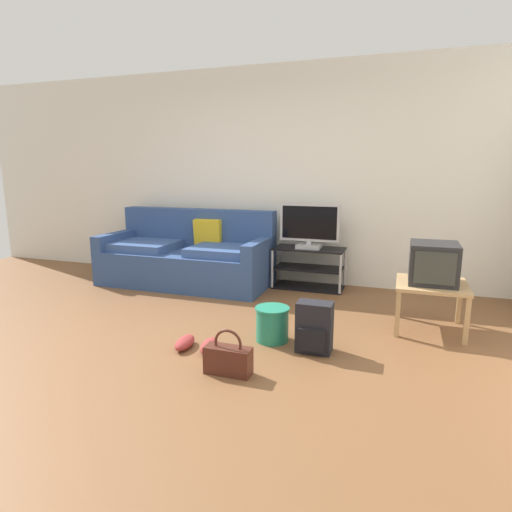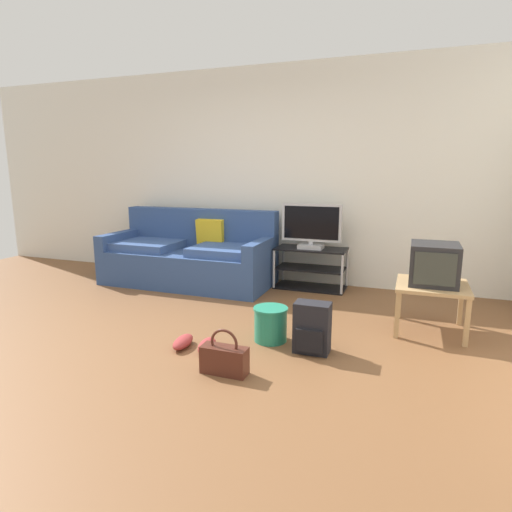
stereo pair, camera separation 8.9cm
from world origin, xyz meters
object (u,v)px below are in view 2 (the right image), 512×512
(couch, at_px, (190,257))
(backpack, at_px, (312,328))
(sneakers_pair, at_px, (195,344))
(handbag, at_px, (224,359))
(side_table, at_px, (432,290))
(tv_stand, at_px, (311,268))
(flat_tv, at_px, (311,227))
(crt_tv, at_px, (434,264))
(cleaning_bucket, at_px, (271,323))

(couch, bearing_deg, backpack, -38.93)
(sneakers_pair, bearing_deg, handbag, -37.05)
(couch, height_order, side_table, couch)
(tv_stand, xyz_separation_m, handbag, (-0.06, -2.43, -0.14))
(tv_stand, height_order, sneakers_pair, tv_stand)
(flat_tv, xyz_separation_m, crt_tv, (1.33, -0.99, -0.15))
(crt_tv, distance_m, sneakers_pair, 2.18)
(tv_stand, xyz_separation_m, cleaning_bucket, (0.06, -1.74, -0.09))
(handbag, bearing_deg, crt_tv, 45.35)
(crt_tv, bearing_deg, sneakers_pair, -148.32)
(couch, distance_m, cleaning_bucket, 2.16)
(flat_tv, distance_m, sneakers_pair, 2.27)
(sneakers_pair, bearing_deg, backpack, 16.89)
(crt_tv, height_order, sneakers_pair, crt_tv)
(sneakers_pair, bearing_deg, flat_tv, 77.70)
(cleaning_bucket, distance_m, sneakers_pair, 0.65)
(flat_tv, distance_m, handbag, 2.49)
(couch, relative_size, backpack, 5.19)
(couch, xyz_separation_m, crt_tv, (2.84, -0.74, 0.28))
(side_table, distance_m, sneakers_pair, 2.12)
(crt_tv, height_order, cleaning_bucket, crt_tv)
(sneakers_pair, bearing_deg, side_table, 31.30)
(tv_stand, bearing_deg, crt_tv, -37.34)
(side_table, xyz_separation_m, cleaning_bucket, (-1.27, -0.71, -0.22))
(cleaning_bucket, bearing_deg, side_table, 29.13)
(couch, distance_m, crt_tv, 2.95)
(cleaning_bucket, height_order, sneakers_pair, cleaning_bucket)
(side_table, height_order, sneakers_pair, side_table)
(tv_stand, height_order, side_table, tv_stand)
(flat_tv, bearing_deg, cleaning_bucket, -87.93)
(side_table, relative_size, sneakers_pair, 1.59)
(tv_stand, xyz_separation_m, crt_tv, (1.33, -1.02, 0.37))
(cleaning_bucket, relative_size, sneakers_pair, 0.77)
(side_table, height_order, handbag, side_table)
(tv_stand, distance_m, flat_tv, 0.51)
(couch, height_order, cleaning_bucket, couch)
(side_table, height_order, crt_tv, crt_tv)
(crt_tv, bearing_deg, cleaning_bucket, -150.32)
(flat_tv, xyz_separation_m, cleaning_bucket, (0.06, -1.72, -0.61))
(sneakers_pair, bearing_deg, crt_tv, 31.68)
(handbag, distance_m, sneakers_pair, 0.51)
(tv_stand, relative_size, handbag, 2.53)
(couch, bearing_deg, flat_tv, 9.43)
(cleaning_bucket, bearing_deg, crt_tv, 29.68)
(handbag, height_order, cleaning_bucket, handbag)
(tv_stand, bearing_deg, sneakers_pair, -102.17)
(backpack, bearing_deg, tv_stand, 130.55)
(couch, xyz_separation_m, backpack, (1.95, -1.58, -0.13))
(crt_tv, distance_m, handbag, 2.04)
(cleaning_bucket, bearing_deg, couch, 136.91)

